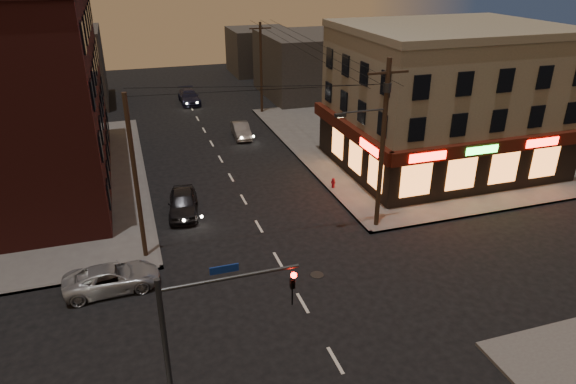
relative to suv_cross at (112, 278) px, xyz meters
name	(u,v)px	position (x,y,z in m)	size (l,w,h in m)	color
ground	(303,303)	(8.54, -4.00, -0.63)	(120.00, 120.00, 0.00)	black
sidewalk_ne	(421,140)	(26.54, 15.00, -0.56)	(24.00, 28.00, 0.15)	#514F4C
pizza_building	(445,99)	(24.47, 9.43, 4.71)	(15.85, 12.85, 10.50)	gray
brick_apartment	(2,95)	(-5.96, 15.00, 6.02)	(12.00, 20.00, 13.00)	#4A1917
bg_building_ne_a	(307,65)	(22.54, 34.00, 2.87)	(10.00, 12.00, 7.00)	#3F3D3A
bg_building_nw	(60,68)	(-4.46, 38.00, 3.37)	(9.00, 10.00, 8.00)	#3F3D3A
bg_building_ne_b	(260,51)	(20.54, 48.00, 2.37)	(8.00, 8.00, 6.00)	#3F3D3A
utility_pole_main	(381,137)	(15.23, 1.80, 5.13)	(4.20, 0.44, 10.00)	#382619
utility_pole_far	(261,68)	(15.34, 28.00, 4.02)	(0.26, 0.26, 9.00)	#382619
utility_pole_west	(136,179)	(1.74, 2.50, 4.02)	(0.24, 0.24, 9.00)	#382619
traffic_signal	(198,333)	(2.97, -9.60, 3.52)	(4.49, 0.32, 6.47)	#333538
suv_cross	(112,278)	(0.00, 0.00, 0.00)	(2.11, 4.57, 1.27)	#92949A
sedan_near	(183,203)	(4.42, 7.19, 0.12)	(1.79, 4.44, 1.51)	black
sedan_mid	(241,130)	(11.42, 20.89, 0.02)	(1.40, 4.00, 1.32)	slate
sedan_far	(189,97)	(8.63, 34.27, 0.09)	(2.03, 5.00, 1.45)	black
fire_hydrant	(333,182)	(14.94, 7.65, -0.09)	(0.33, 0.33, 0.72)	maroon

